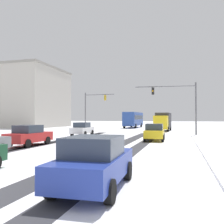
% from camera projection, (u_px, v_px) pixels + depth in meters
% --- Properties ---
extents(wheel_track_left_lane, '(1.19, 31.03, 0.01)m').
position_uv_depth(wheel_track_left_lane, '(119.00, 145.00, 19.90)').
color(wheel_track_left_lane, '#38383D').
rests_on(wheel_track_left_lane, ground).
extents(wheel_track_right_lane, '(0.90, 31.03, 0.01)m').
position_uv_depth(wheel_track_right_lane, '(48.00, 143.00, 21.63)').
color(wheel_track_right_lane, '#38383D').
rests_on(wheel_track_right_lane, ground).
extents(wheel_track_center, '(0.73, 31.03, 0.01)m').
position_uv_depth(wheel_track_center, '(53.00, 143.00, 21.50)').
color(wheel_track_center, '#38383D').
rests_on(wheel_track_center, ground).
extents(wheel_track_oncoming, '(0.97, 31.03, 0.01)m').
position_uv_depth(wheel_track_oncoming, '(140.00, 145.00, 19.44)').
color(wheel_track_oncoming, '#38383D').
rests_on(wheel_track_oncoming, ground).
extents(traffic_signal_far_left, '(5.25, 0.39, 6.50)m').
position_uv_depth(traffic_signal_far_left, '(93.00, 105.00, 41.89)').
color(traffic_signal_far_left, '#56565B').
rests_on(traffic_signal_far_left, ground).
extents(traffic_signal_near_right, '(7.43, 0.72, 6.50)m').
position_uv_depth(traffic_signal_near_right, '(178.00, 99.00, 30.31)').
color(traffic_signal_near_right, '#56565B').
rests_on(traffic_signal_near_right, ground).
extents(car_white_lead, '(1.89, 4.13, 1.62)m').
position_uv_depth(car_white_lead, '(82.00, 129.00, 30.17)').
color(car_white_lead, silver).
rests_on(car_white_lead, ground).
extents(car_yellow_cab_second, '(1.95, 4.16, 1.62)m').
position_uv_depth(car_yellow_cab_second, '(154.00, 132.00, 23.60)').
color(car_yellow_cab_second, yellow).
rests_on(car_yellow_cab_second, ground).
extents(car_red_third, '(2.00, 4.18, 1.62)m').
position_uv_depth(car_red_third, '(29.00, 135.00, 19.30)').
color(car_red_third, red).
rests_on(car_red_third, ground).
extents(car_blue_fifth, '(1.93, 4.15, 1.62)m').
position_uv_depth(car_blue_fifth, '(95.00, 162.00, 7.64)').
color(car_blue_fifth, '#233899').
rests_on(car_blue_fifth, ground).
extents(bus_oncoming, '(2.78, 11.03, 3.38)m').
position_uv_depth(bus_oncoming, '(133.00, 119.00, 54.84)').
color(bus_oncoming, '#284793').
rests_on(bus_oncoming, ground).
extents(box_truck_delivery, '(2.54, 7.49, 3.02)m').
position_uv_depth(box_truck_delivery, '(163.00, 121.00, 40.89)').
color(box_truck_delivery, yellow).
rests_on(box_truck_delivery, ground).
extents(office_building_far_left_block, '(18.48, 17.05, 13.90)m').
position_uv_depth(office_building_far_left_block, '(21.00, 98.00, 59.16)').
color(office_building_far_left_block, '#B2ADA3').
rests_on(office_building_far_left_block, ground).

